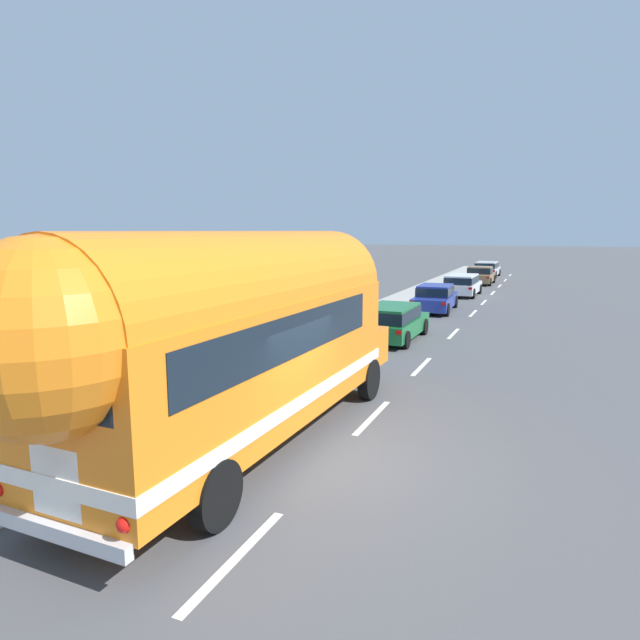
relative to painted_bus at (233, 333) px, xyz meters
name	(u,v)px	position (x,y,z in m)	size (l,w,h in m)	color
ground_plane	(328,463)	(1.75, 0.28, -2.30)	(300.00, 300.00, 0.00)	#4C4C4F
lane_markings	(393,331)	(-0.69, 13.41, -2.30)	(3.60, 80.00, 0.01)	silver
sidewalk_slab	(317,339)	(-2.79, 10.28, -2.23)	(2.16, 90.00, 0.15)	#9E9B93
painted_bus	(233,333)	(0.00, 0.00, 0.00)	(2.75, 11.05, 4.12)	orange
car_lead	(392,320)	(-0.18, 11.44, -1.52)	(1.94, 4.33, 1.37)	#196633
car_second	(435,297)	(-0.20, 19.76, -1.56)	(2.03, 4.72, 1.37)	navy
car_third	(462,284)	(0.09, 27.04, -1.51)	(2.01, 4.41, 1.37)	white
car_fourth	(480,275)	(0.18, 35.59, -1.58)	(2.04, 4.26, 1.37)	olive
car_fifth	(487,268)	(-0.07, 42.69, -1.52)	(2.06, 4.51, 1.37)	silver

